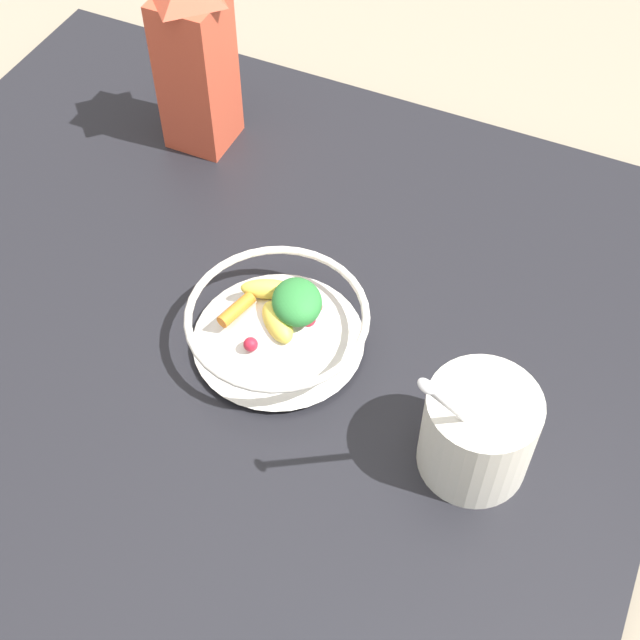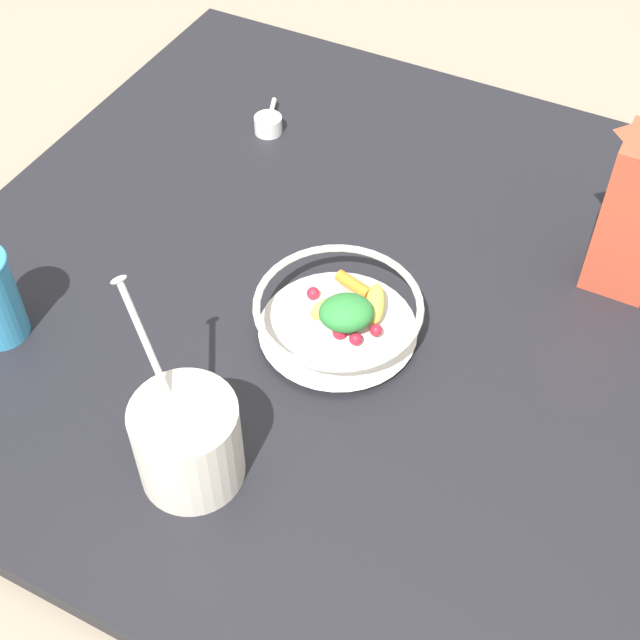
% 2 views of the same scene
% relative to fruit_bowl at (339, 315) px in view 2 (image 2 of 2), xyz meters
% --- Properties ---
extents(ground_plane, '(6.00, 6.00, 0.00)m').
position_rel_fruit_bowl_xyz_m(ground_plane, '(-0.05, 0.09, -0.07)').
color(ground_plane, gray).
extents(countertop, '(1.11, 1.11, 0.03)m').
position_rel_fruit_bowl_xyz_m(countertop, '(-0.05, 0.09, -0.05)').
color(countertop, black).
rests_on(countertop, ground_plane).
extents(fruit_bowl, '(0.22, 0.22, 0.09)m').
position_rel_fruit_bowl_xyz_m(fruit_bowl, '(0.00, 0.00, 0.00)').
color(fruit_bowl, silver).
rests_on(fruit_bowl, countertop).
extents(yogurt_tub, '(0.16, 0.12, 0.25)m').
position_rel_fruit_bowl_xyz_m(yogurt_tub, '(-0.06, -0.27, 0.03)').
color(yogurt_tub, silver).
rests_on(yogurt_tub, countertop).
extents(measuring_scoop, '(0.05, 0.09, 0.03)m').
position_rel_fruit_bowl_xyz_m(measuring_scoop, '(-0.30, 0.35, -0.02)').
color(measuring_scoop, white).
rests_on(measuring_scoop, countertop).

